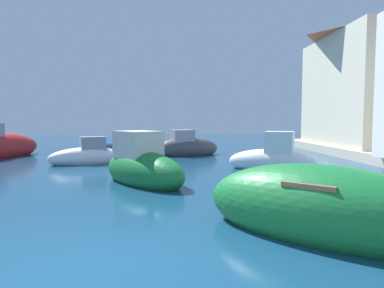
{
  "coord_description": "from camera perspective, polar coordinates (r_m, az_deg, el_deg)",
  "views": [
    {
      "loc": [
        1.22,
        -4.41,
        2.07
      ],
      "look_at": [
        1.98,
        11.57,
        0.88
      ],
      "focal_mm": 31.24,
      "sensor_mm": 36.0,
      "label": 1
    }
  ],
  "objects": [
    {
      "name": "moored_boat_2",
      "position": [
        19.2,
        -0.93,
        -0.6
      ],
      "size": [
        4.06,
        2.64,
        1.76
      ],
      "rotation": [
        0.0,
        0.0,
        0.33
      ],
      "color": "#3F3F47",
      "rests_on": "ground"
    },
    {
      "name": "moored_boat_7",
      "position": [
        16.31,
        -17.38,
        -2.01
      ],
      "size": [
        3.62,
        2.39,
        1.48
      ],
      "rotation": [
        0.0,
        0.0,
        3.55
      ],
      "color": "white",
      "rests_on": "ground"
    },
    {
      "name": "ground",
      "position": [
        5.03,
        -17.64,
        -20.32
      ],
      "size": [
        80.0,
        80.0,
        0.0
      ],
      "primitive_type": "plane",
      "color": "navy"
    },
    {
      "name": "moored_boat_1",
      "position": [
        11.03,
        -8.45,
        -3.96
      ],
      "size": [
        3.59,
        4.0,
        1.99
      ],
      "rotation": [
        0.0,
        0.0,
        5.38
      ],
      "color": "#197233",
      "rests_on": "ground"
    },
    {
      "name": "waterfront_building_annex",
      "position": [
        23.15,
        28.3,
        9.33
      ],
      "size": [
        5.77,
        8.52,
        7.53
      ],
      "color": "beige",
      "rests_on": "quay_promenade"
    },
    {
      "name": "moored_boat_5",
      "position": [
        20.61,
        -14.54,
        -0.93
      ],
      "size": [
        2.06,
        3.44,
        0.91
      ],
      "rotation": [
        0.0,
        0.0,
        4.37
      ],
      "color": "#1E479E",
      "rests_on": "ground"
    },
    {
      "name": "moored_boat_8",
      "position": [
        6.55,
        20.85,
        -10.34
      ],
      "size": [
        4.56,
        4.19,
        1.63
      ],
      "rotation": [
        0.0,
        0.0,
        5.6
      ],
      "color": "#197233",
      "rests_on": "ground"
    },
    {
      "name": "moored_boat_4",
      "position": [
        14.02,
        13.63,
        -2.63
      ],
      "size": [
        3.77,
        2.69,
        1.83
      ],
      "rotation": [
        0.0,
        0.0,
        2.69
      ],
      "color": "white",
      "rests_on": "ground"
    }
  ]
}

